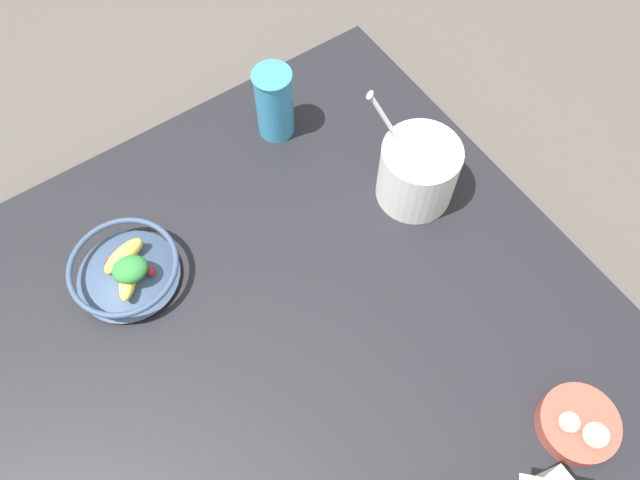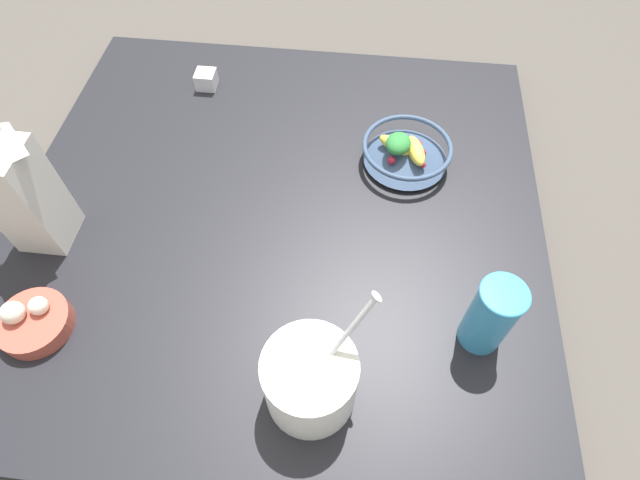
{
  "view_description": "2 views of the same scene",
  "coord_description": "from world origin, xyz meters",
  "px_view_note": "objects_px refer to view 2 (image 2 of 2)",
  "views": [
    {
      "loc": [
        0.31,
        -0.14,
        1.0
      ],
      "look_at": [
        -0.09,
        0.13,
        0.11
      ],
      "focal_mm": 35.0,
      "sensor_mm": 36.0,
      "label": 1
    },
    {
      "loc": [
        -0.15,
        0.58,
        0.81
      ],
      "look_at": [
        -0.1,
        0.11,
        0.11
      ],
      "focal_mm": 28.0,
      "sensor_mm": 36.0,
      "label": 2
    }
  ],
  "objects_px": {
    "garlic_bowl": "(33,321)",
    "drinking_cup": "(491,315)",
    "fruit_bowl": "(406,151)",
    "milk_carton": "(17,187)",
    "yogurt_tub": "(310,379)",
    "spice_jar": "(206,80)"
  },
  "relations": [
    {
      "from": "fruit_bowl",
      "to": "milk_carton",
      "type": "distance_m",
      "value": 0.72
    },
    {
      "from": "spice_jar",
      "to": "milk_carton",
      "type": "bearing_deg",
      "value": 67.21
    },
    {
      "from": "yogurt_tub",
      "to": "drinking_cup",
      "type": "relative_size",
      "value": 1.56
    },
    {
      "from": "yogurt_tub",
      "to": "garlic_bowl",
      "type": "bearing_deg",
      "value": -7.38
    },
    {
      "from": "drinking_cup",
      "to": "garlic_bowl",
      "type": "distance_m",
      "value": 0.74
    },
    {
      "from": "fruit_bowl",
      "to": "spice_jar",
      "type": "xyz_separation_m",
      "value": [
        0.47,
        -0.19,
        -0.02
      ]
    },
    {
      "from": "milk_carton",
      "to": "drinking_cup",
      "type": "bearing_deg",
      "value": 171.5
    },
    {
      "from": "fruit_bowl",
      "to": "spice_jar",
      "type": "bearing_deg",
      "value": -22.26
    },
    {
      "from": "garlic_bowl",
      "to": "drinking_cup",
      "type": "bearing_deg",
      "value": -174.77
    },
    {
      "from": "fruit_bowl",
      "to": "spice_jar",
      "type": "height_order",
      "value": "fruit_bowl"
    },
    {
      "from": "yogurt_tub",
      "to": "garlic_bowl",
      "type": "distance_m",
      "value": 0.48
    },
    {
      "from": "yogurt_tub",
      "to": "milk_carton",
      "type": "bearing_deg",
      "value": -25.15
    },
    {
      "from": "yogurt_tub",
      "to": "drinking_cup",
      "type": "distance_m",
      "value": 0.29
    },
    {
      "from": "milk_carton",
      "to": "garlic_bowl",
      "type": "relative_size",
      "value": 2.27
    },
    {
      "from": "fruit_bowl",
      "to": "yogurt_tub",
      "type": "distance_m",
      "value": 0.52
    },
    {
      "from": "milk_carton",
      "to": "garlic_bowl",
      "type": "height_order",
      "value": "milk_carton"
    },
    {
      "from": "milk_carton",
      "to": "spice_jar",
      "type": "distance_m",
      "value": 0.5
    },
    {
      "from": "fruit_bowl",
      "to": "yogurt_tub",
      "type": "height_order",
      "value": "yogurt_tub"
    },
    {
      "from": "garlic_bowl",
      "to": "milk_carton",
      "type": "bearing_deg",
      "value": -73.87
    },
    {
      "from": "spice_jar",
      "to": "garlic_bowl",
      "type": "distance_m",
      "value": 0.65
    },
    {
      "from": "yogurt_tub",
      "to": "garlic_bowl",
      "type": "height_order",
      "value": "yogurt_tub"
    },
    {
      "from": "fruit_bowl",
      "to": "garlic_bowl",
      "type": "relative_size",
      "value": 1.54
    }
  ]
}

